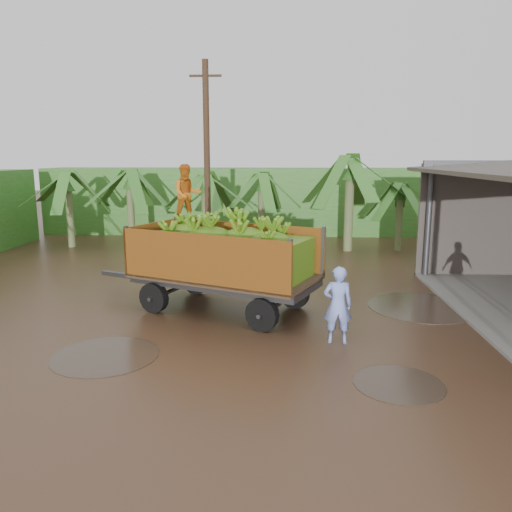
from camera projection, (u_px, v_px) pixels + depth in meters
The scene contains 6 objects.
ground at pixel (274, 327), 12.60m from camera, with size 100.00×100.00×0.00m, color black.
hedge_north at pixel (244, 201), 28.02m from camera, with size 22.00×3.00×3.60m, color #2D661E.
banana_trailer at pixel (224, 257), 13.73m from camera, with size 6.91×4.22×4.03m.
man_blue at pixel (338, 305), 11.41m from camera, with size 0.66×0.43×1.81m, color #7F96E8.
utility_pole at pixel (207, 165), 19.11m from camera, with size 1.20×0.24×7.76m.
banana_plants at pixel (143, 221), 18.59m from camera, with size 24.70×20.76×4.37m.
Camera 1 is at (0.20, -12.01, 4.25)m, focal length 35.00 mm.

